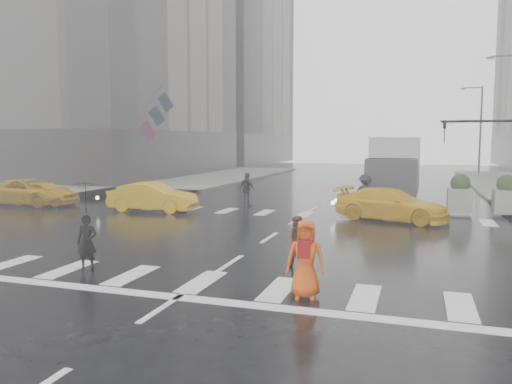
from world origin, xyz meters
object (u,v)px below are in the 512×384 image
(traffic_signal_pole, at_px, (510,147))
(pedestrian_brown, at_px, (298,242))
(taxi_front, at_px, (44,193))
(box_truck, at_px, (393,168))
(taxi_mid, at_px, (153,197))
(pedestrian_orange, at_px, (305,259))

(traffic_signal_pole, relative_size, pedestrian_brown, 3.06)
(taxi_front, bearing_deg, box_truck, -72.33)
(taxi_mid, bearing_deg, box_truck, -61.83)
(pedestrian_orange, relative_size, taxi_front, 0.45)
(traffic_signal_pole, relative_size, pedestrian_orange, 2.54)
(box_truck, bearing_deg, pedestrian_brown, -98.75)
(traffic_signal_pole, distance_m, taxi_front, 23.71)
(traffic_signal_pole, bearing_deg, pedestrian_orange, -113.50)
(traffic_signal_pole, distance_m, pedestrian_brown, 14.12)
(traffic_signal_pole, bearing_deg, box_truck, 146.62)
(pedestrian_brown, xyz_separation_m, taxi_front, (-16.38, 9.08, -0.07))
(traffic_signal_pole, distance_m, taxi_mid, 16.94)
(pedestrian_brown, xyz_separation_m, box_truck, (1.76, 15.47, 1.23))
(taxi_front, bearing_deg, pedestrian_brown, -120.73)
(pedestrian_orange, distance_m, taxi_front, 20.63)
(pedestrian_orange, bearing_deg, box_truck, 76.95)
(taxi_mid, bearing_deg, traffic_signal_pole, -81.67)
(taxi_front, relative_size, box_truck, 0.56)
(taxi_front, bearing_deg, pedestrian_orange, -125.67)
(taxi_front, distance_m, taxi_mid, 6.98)
(taxi_mid, xyz_separation_m, box_truck, (11.17, 6.80, 1.25))
(taxi_mid, bearing_deg, taxi_front, 83.48)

